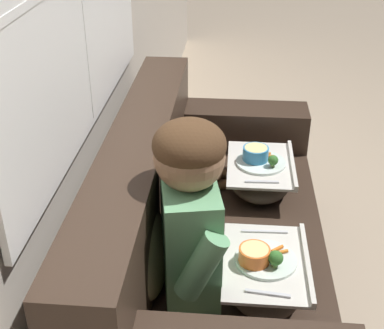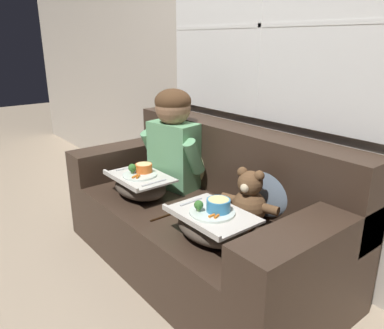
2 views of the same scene
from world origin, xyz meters
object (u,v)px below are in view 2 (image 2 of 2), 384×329
Objects in this scene: lap_tray_child at (140,185)px; lap_tray_teddy at (212,224)px; child_figure at (173,135)px; teddy_bear at (249,201)px; throw_pillow_behind_child at (192,156)px; couch at (204,217)px; throw_pillow_behind_teddy at (269,184)px.

lap_tray_child is 0.68m from lap_tray_teddy.
child_figure is 0.71m from teddy_bear.
lap_tray_teddy is at bearing -21.08° from child_figure.
teddy_bear is (0.68, -0.15, -0.05)m from throw_pillow_behind_child.
teddy_bear is 0.73m from lap_tray_child.
couch is at bearing -4.18° from child_figure.
couch reaches higher than throw_pillow_behind_teddy.
lap_tray_teddy is (0.68, -0.00, 0.00)m from lap_tray_child.
lap_tray_child is at bearing -148.68° from throw_pillow_behind_teddy.
couch is at bearing 34.79° from lap_tray_child.
throw_pillow_behind_child is 0.70m from teddy_bear.
throw_pillow_behind_child is at bearing 152.44° from couch.
throw_pillow_behind_child is 1.08× the size of throw_pillow_behind_teddy.
child_figure is 0.78m from lap_tray_teddy.
throw_pillow_behind_child is 0.95× the size of lap_tray_teddy.
couch is 5.44× the size of teddy_bear.
throw_pillow_behind_teddy reaches higher than lap_tray_teddy.
child_figure is at bearing 179.75° from teddy_bear.
teddy_bear is at bearing -89.57° from throw_pillow_behind_teddy.
throw_pillow_behind_child is (-0.34, 0.18, 0.28)m from couch.
child_figure is at bearing 175.82° from couch.
couch is at bearing -152.44° from throw_pillow_behind_teddy.
throw_pillow_behind_teddy is (0.68, 0.00, 0.00)m from throw_pillow_behind_child.
throw_pillow_behind_teddy is at bearing 0.00° from throw_pillow_behind_child.
child_figure is 1.54× the size of lap_tray_teddy.
couch reaches higher than lap_tray_child.
throw_pillow_behind_teddy is 0.90× the size of lap_tray_child.
throw_pillow_behind_child is 0.23m from child_figure.
child_figure reaches higher than lap_tray_teddy.
throw_pillow_behind_teddy is 1.13× the size of teddy_bear.
lap_tray_child and lap_tray_teddy have the same top height.
child_figure is at bearing 158.92° from lap_tray_teddy.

